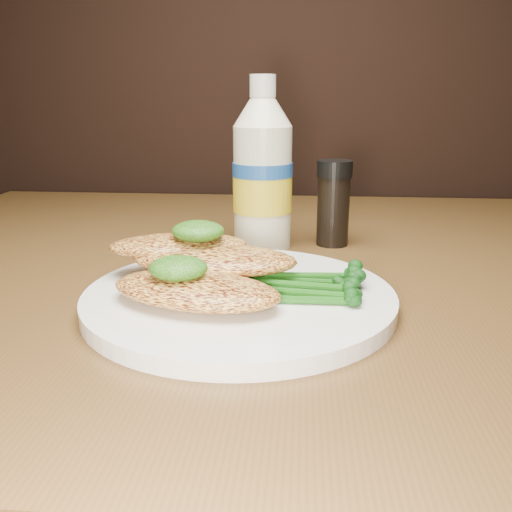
{
  "coord_description": "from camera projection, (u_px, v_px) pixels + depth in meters",
  "views": [
    {
      "loc": [
        -0.04,
        0.46,
        0.93
      ],
      "look_at": [
        -0.08,
        0.93,
        0.79
      ],
      "focal_mm": 38.48,
      "sensor_mm": 36.0,
      "label": 1
    }
  ],
  "objects": [
    {
      "name": "pesto_front",
      "position": [
        178.0,
        268.0,
        0.44
      ],
      "size": [
        0.06,
        0.06,
        0.02
      ],
      "primitive_type": "ellipsoid",
      "rotation": [
        0.0,
        0.0,
        -0.27
      ],
      "color": "black",
      "rests_on": "chicken_front"
    },
    {
      "name": "broccolini_bundle",
      "position": [
        300.0,
        280.0,
        0.47
      ],
      "size": [
        0.16,
        0.14,
        0.02
      ],
      "primitive_type": null,
      "rotation": [
        0.0,
        0.0,
        -0.35
      ],
      "color": "#1A5713",
      "rests_on": "plate"
    },
    {
      "name": "chicken_back",
      "position": [
        178.0,
        246.0,
        0.52
      ],
      "size": [
        0.14,
        0.09,
        0.02
      ],
      "primitive_type": "ellipsoid",
      "rotation": [
        0.0,
        0.0,
        0.17
      ],
      "color": "#F5B54E",
      "rests_on": "plate"
    },
    {
      "name": "plate",
      "position": [
        240.0,
        298.0,
        0.48
      ],
      "size": [
        0.27,
        0.27,
        0.01
      ],
      "primitive_type": "cylinder",
      "color": "white",
      "rests_on": "dining_table"
    },
    {
      "name": "chicken_mid",
      "position": [
        214.0,
        260.0,
        0.49
      ],
      "size": [
        0.15,
        0.08,
        0.02
      ],
      "primitive_type": "ellipsoid",
      "rotation": [
        0.0,
        0.0,
        -0.05
      ],
      "color": "#F5B54E",
      "rests_on": "plate"
    },
    {
      "name": "pepper_grinder",
      "position": [
        333.0,
        203.0,
        0.66
      ],
      "size": [
        0.05,
        0.05,
        0.1
      ],
      "primitive_type": null,
      "rotation": [
        0.0,
        0.0,
        0.38
      ],
      "color": "black",
      "rests_on": "dining_table"
    },
    {
      "name": "mayo_bottle",
      "position": [
        263.0,
        164.0,
        0.64
      ],
      "size": [
        0.07,
        0.07,
        0.2
      ],
      "primitive_type": null,
      "rotation": [
        0.0,
        0.0,
        0.03
      ],
      "color": "#E8E5C4",
      "rests_on": "dining_table"
    },
    {
      "name": "pesto_back",
      "position": [
        198.0,
        231.0,
        0.5
      ],
      "size": [
        0.06,
        0.05,
        0.02
      ],
      "primitive_type": "ellipsoid",
      "rotation": [
        0.0,
        0.0,
        -0.16
      ],
      "color": "black",
      "rests_on": "chicken_back"
    },
    {
      "name": "chicken_front",
      "position": [
        196.0,
        290.0,
        0.44
      ],
      "size": [
        0.16,
        0.11,
        0.02
      ],
      "primitive_type": "ellipsoid",
      "rotation": [
        0.0,
        0.0,
        -0.26
      ],
      "color": "#F5B54E",
      "rests_on": "plate"
    }
  ]
}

